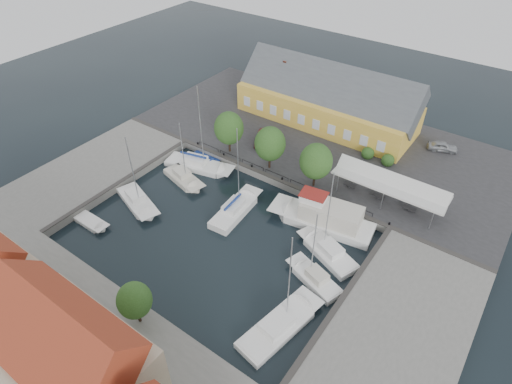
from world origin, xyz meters
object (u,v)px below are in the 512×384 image
launch_sw (92,223)px  trawler (325,218)px  tent_canopy (390,184)px  west_boat_a (198,166)px  launch_nw (204,160)px  warehouse (325,100)px  car_silver (443,146)px  car_red (263,138)px  east_boat_c (279,327)px  west_boat_c (138,202)px  east_boat_a (328,253)px  east_boat_b (315,279)px  center_sailboat (235,210)px  west_boat_b (184,179)px

launch_sw → trawler: bearing=35.3°
tent_canopy → launch_sw: tent_canopy is taller
west_boat_a → launch_nw: bearing=104.4°
warehouse → car_silver: 19.02m
car_red → launch_nw: (-5.08, -7.73, -1.69)m
car_silver → launch_nw: (-27.69, -21.16, -1.63)m
east_boat_c → west_boat_a: bearing=147.3°
car_red → west_boat_c: (-5.56, -20.04, -1.52)m
car_red → east_boat_a: 23.02m
tent_canopy → east_boat_b: 15.99m
east_boat_b → west_boat_a: west_boat_a is taller
car_red → east_boat_b: size_ratio=0.50×
trawler → launch_nw: bearing=174.9°
center_sailboat → west_boat_c: (-11.26, -5.93, -0.10)m
trawler → west_boat_a: bearing=179.8°
east_boat_b → east_boat_c: 6.95m
trawler → launch_sw: trawler is taller
warehouse → east_boat_a: 29.44m
car_red → west_boat_b: bearing=-130.2°
launch_nw → trawler: bearing=-5.1°
car_red → tent_canopy: bearing=-29.0°
warehouse → east_boat_a: size_ratio=2.48×
warehouse → west_boat_b: 26.20m
warehouse → tent_canopy: bearing=-39.9°
west_boat_b → west_boat_c: (-1.45, -7.02, 0.00)m
tent_canopy → center_sailboat: 19.21m
warehouse → west_boat_b: bearing=-108.0°
east_boat_c → west_boat_a: west_boat_a is taller
west_boat_b → west_boat_c: 7.16m
warehouse → trawler: size_ratio=2.15×
tent_canopy → car_red: (-20.47, 2.28, -1.90)m
tent_canopy → west_boat_a: (-25.09, -7.24, -3.41)m
center_sailboat → launch_sw: bearing=-137.7°
east_boat_b → launch_sw: (-26.38, -8.08, -0.17)m
car_silver → trawler: bearing=142.9°
car_silver → west_boat_a: (-27.23, -22.95, -1.45)m
east_boat_b → east_boat_c: east_boat_c is taller
tent_canopy → west_boat_b: bearing=-156.4°
trawler → east_boat_c: size_ratio=1.10×
launch_sw → tent_canopy: bearing=40.4°
car_silver → west_boat_a: west_boat_a is taller
trawler → east_boat_a: size_ratio=1.15×
warehouse → east_boat_b: size_ratio=2.99×
center_sailboat → launch_nw: size_ratio=2.61×
west_boat_b → trawler: bearing=9.8°
east_boat_c → west_boat_b: (-23.33, 11.77, 0.00)m
center_sailboat → west_boat_b: (-9.82, 1.09, -0.10)m
center_sailboat → east_boat_b: 13.91m
car_red → west_boat_b: (-4.11, -13.03, -1.52)m
center_sailboat → launch_nw: (-10.79, 6.39, -0.27)m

